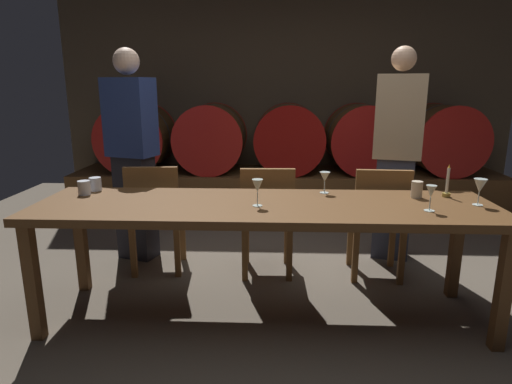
# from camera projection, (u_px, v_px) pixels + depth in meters

# --- Properties ---
(ground_plane) EXTENTS (7.44, 7.44, 0.00)m
(ground_plane) POSITION_uv_depth(u_px,v_px,m) (295.00, 310.00, 2.89)
(ground_plane) COLOR brown
(back_wall) EXTENTS (5.73, 0.24, 2.93)m
(back_wall) POSITION_uv_depth(u_px,v_px,m) (286.00, 86.00, 5.58)
(back_wall) COLOR brown
(back_wall) RESTS_ON ground
(barrel_shelf) EXTENTS (5.15, 0.90, 0.44)m
(barrel_shelf) POSITION_uv_depth(u_px,v_px,m) (285.00, 188.00, 5.34)
(barrel_shelf) COLOR brown
(barrel_shelf) RESTS_ON ground
(wine_barrel_far_left) EXTENTS (0.82, 0.79, 0.82)m
(wine_barrel_far_left) POSITION_uv_depth(u_px,v_px,m) (137.00, 138.00, 5.27)
(wine_barrel_far_left) COLOR #513319
(wine_barrel_far_left) RESTS_ON barrel_shelf
(wine_barrel_left) EXTENTS (0.82, 0.79, 0.82)m
(wine_barrel_left) POSITION_uv_depth(u_px,v_px,m) (211.00, 138.00, 5.23)
(wine_barrel_left) COLOR brown
(wine_barrel_left) RESTS_ON barrel_shelf
(wine_barrel_center) EXTENTS (0.82, 0.79, 0.82)m
(wine_barrel_center) POSITION_uv_depth(u_px,v_px,m) (289.00, 138.00, 5.19)
(wine_barrel_center) COLOR brown
(wine_barrel_center) RESTS_ON barrel_shelf
(wine_barrel_right) EXTENTS (0.82, 0.79, 0.82)m
(wine_barrel_right) POSITION_uv_depth(u_px,v_px,m) (361.00, 139.00, 5.16)
(wine_barrel_right) COLOR brown
(wine_barrel_right) RESTS_ON barrel_shelf
(wine_barrel_far_right) EXTENTS (0.82, 0.79, 0.82)m
(wine_barrel_far_right) POSITION_uv_depth(u_px,v_px,m) (443.00, 139.00, 5.12)
(wine_barrel_far_right) COLOR #513319
(wine_barrel_far_right) RESTS_ON barrel_shelf
(dining_table) EXTENTS (2.82, 0.76, 0.76)m
(dining_table) POSITION_uv_depth(u_px,v_px,m) (264.00, 214.00, 2.66)
(dining_table) COLOR brown
(dining_table) RESTS_ON ground
(chair_left) EXTENTS (0.43, 0.43, 0.88)m
(chair_left) POSITION_uv_depth(u_px,v_px,m) (156.00, 214.00, 3.36)
(chair_left) COLOR brown
(chair_left) RESTS_ON ground
(chair_center) EXTENTS (0.41, 0.41, 0.88)m
(chair_center) POSITION_uv_depth(u_px,v_px,m) (267.00, 216.00, 3.30)
(chair_center) COLOR brown
(chair_center) RESTS_ON ground
(chair_right) EXTENTS (0.42, 0.42, 0.88)m
(chair_right) POSITION_uv_depth(u_px,v_px,m) (379.00, 218.00, 3.25)
(chair_right) COLOR brown
(chair_right) RESTS_ON ground
(guest_left) EXTENTS (0.44, 0.35, 1.76)m
(guest_left) POSITION_uv_depth(u_px,v_px,m) (133.00, 155.00, 3.58)
(guest_left) COLOR black
(guest_left) RESTS_ON ground
(guest_right) EXTENTS (0.43, 0.33, 1.77)m
(guest_right) POSITION_uv_depth(u_px,v_px,m) (396.00, 154.00, 3.58)
(guest_right) COLOR #33384C
(guest_right) RESTS_ON ground
(candle_center) EXTENTS (0.05, 0.05, 0.22)m
(candle_center) POSITION_uv_depth(u_px,v_px,m) (447.00, 188.00, 2.78)
(candle_center) COLOR olive
(candle_center) RESTS_ON dining_table
(wine_glass_far_left) EXTENTS (0.07, 0.07, 0.16)m
(wine_glass_far_left) POSITION_uv_depth(u_px,v_px,m) (257.00, 187.00, 2.55)
(wine_glass_far_left) COLOR silver
(wine_glass_far_left) RESTS_ON dining_table
(wine_glass_center_left) EXTENTS (0.07, 0.07, 0.14)m
(wine_glass_center_left) POSITION_uv_depth(u_px,v_px,m) (325.00, 178.00, 2.87)
(wine_glass_center_left) COLOR silver
(wine_glass_center_left) RESTS_ON dining_table
(wine_glass_center_right) EXTENTS (0.06, 0.06, 0.15)m
(wine_glass_center_right) POSITION_uv_depth(u_px,v_px,m) (431.00, 192.00, 2.45)
(wine_glass_center_right) COLOR silver
(wine_glass_center_right) RESTS_ON dining_table
(wine_glass_far_right) EXTENTS (0.08, 0.08, 0.16)m
(wine_glass_far_right) POSITION_uv_depth(u_px,v_px,m) (480.00, 186.00, 2.57)
(wine_glass_far_right) COLOR silver
(wine_glass_far_right) RESTS_ON dining_table
(cup_left) EXTENTS (0.08, 0.08, 0.09)m
(cup_left) POSITION_uv_depth(u_px,v_px,m) (84.00, 188.00, 2.84)
(cup_left) COLOR silver
(cup_left) RESTS_ON dining_table
(cup_center) EXTENTS (0.08, 0.08, 0.09)m
(cup_center) POSITION_uv_depth(u_px,v_px,m) (95.00, 184.00, 2.96)
(cup_center) COLOR silver
(cup_center) RESTS_ON dining_table
(cup_right) EXTENTS (0.07, 0.07, 0.11)m
(cup_right) POSITION_uv_depth(u_px,v_px,m) (417.00, 189.00, 2.76)
(cup_right) COLOR beige
(cup_right) RESTS_ON dining_table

